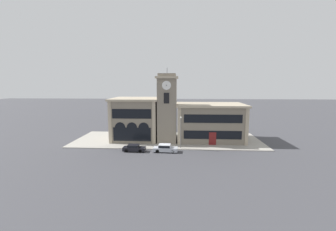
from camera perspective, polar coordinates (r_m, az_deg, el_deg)
The scene contains 8 objects.
ground_plane at distance 44.79m, azimuth -0.66°, elevation -8.69°, with size 300.00×300.00×0.00m, color #424247.
sidewalk_kerb at distance 52.16m, azimuth -0.10°, elevation -6.18°, with size 42.04×15.37×0.15m.
clock_tower at distance 48.78m, azimuth -0.24°, elevation 1.79°, with size 4.75×4.75×16.26m.
town_hall_left_wing at distance 52.87m, azimuth -8.07°, elevation -0.78°, with size 10.83×10.48×9.65m.
town_hall_right_wing at distance 52.43m, azimuth 10.57°, elevation -1.61°, with size 15.40×10.48×8.40m.
parked_car_near at distance 44.05m, azimuth -8.63°, elevation -8.12°, with size 4.36×1.92×1.34m.
parked_car_mid at distance 43.23m, azimuth -0.73°, elevation -8.26°, with size 4.73×2.06×1.46m.
street_lamp at distance 44.32m, azimuth 3.28°, elevation -3.18°, with size 0.36×0.36×6.39m.
Camera 1 is at (2.86, -42.80, 12.91)m, focal length 24.00 mm.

